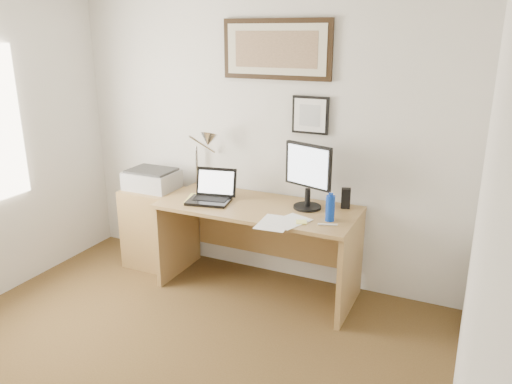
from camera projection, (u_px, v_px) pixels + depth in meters
The scene contains 18 objects.
wall_back at pixel (260, 135), 4.23m from camera, with size 3.50×0.02×2.50m, color silver.
wall_right at pixel (472, 273), 1.80m from camera, with size 0.02×4.00×2.50m, color silver.
side_cabinet at pixel (155, 227), 4.59m from camera, with size 0.50×0.40×0.73m, color olive.
water_bottle at pixel (330, 208), 3.66m from camera, with size 0.07×0.07×0.19m, color #0B319B.
bottle_cap at pixel (331, 195), 3.62m from camera, with size 0.03×0.03×0.02m, color #0B319B.
speaker at pixel (346, 198), 3.93m from camera, with size 0.07×0.06×0.16m, color black.
paper_sheet_a at pixel (275, 223), 3.64m from camera, with size 0.23×0.32×0.00m, color white.
paper_sheet_b at pixel (290, 221), 3.67m from camera, with size 0.21×0.30×0.00m, color white.
sticky_pad at pixel (301, 222), 3.64m from camera, with size 0.08×0.08×0.01m, color #FFFC78.
marker_pen at pixel (328, 225), 3.59m from camera, with size 0.02×0.02×0.14m, color white.
book at pixel (187, 199), 4.13m from camera, with size 0.19×0.26×0.02m, color #F0E971.
desk at pixel (262, 229), 4.15m from camera, with size 1.60×0.70×0.75m.
laptop at pixel (211, 194), 4.10m from camera, with size 0.38×0.36×0.26m.
lcd_monitor at pixel (308, 173), 3.85m from camera, with size 0.41×0.22×0.52m.
printer at pixel (152, 179), 4.49m from camera, with size 0.44×0.34×0.18m.
desk_lamp at pixel (207, 142), 4.25m from camera, with size 0.29×0.27×0.53m.
picture_large at pixel (276, 49), 3.93m from camera, with size 0.92×0.04×0.47m.
picture_small at pixel (310, 115), 3.97m from camera, with size 0.30×0.03×0.30m.
Camera 1 is at (1.73, -1.80, 2.08)m, focal length 35.00 mm.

